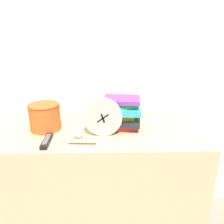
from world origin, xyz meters
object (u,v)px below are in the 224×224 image
object	(u,v)px
tv_remote	(47,141)
crumpled_paper_ball	(78,133)
book_stack	(120,113)
desk_clock	(103,117)
pen	(82,144)
basket	(45,116)

from	to	relation	value
tv_remote	crumpled_paper_ball	world-z (taller)	crumpled_paper_ball
book_stack	crumpled_paper_ball	xyz separation A→B (m)	(-0.24, -0.15, -0.07)
book_stack	tv_remote	distance (m)	0.46
book_stack	crumpled_paper_ball	bearing A→B (deg)	-148.62
tv_remote	desk_clock	bearing A→B (deg)	16.94
book_stack	pen	xyz separation A→B (m)	(-0.21, -0.23, -0.09)
desk_clock	tv_remote	size ratio (longest dim) A/B	1.28
desk_clock	book_stack	size ratio (longest dim) A/B	0.81
desk_clock	tv_remote	world-z (taller)	desk_clock
book_stack	basket	distance (m)	0.46
book_stack	tv_remote	xyz separation A→B (m)	(-0.40, -0.20, -0.08)
desk_clock	pen	xyz separation A→B (m)	(-0.11, -0.11, -0.10)
crumpled_paper_ball	tv_remote	bearing A→B (deg)	-160.62
desk_clock	book_stack	distance (m)	0.15
pen	crumpled_paper_ball	bearing A→B (deg)	110.16
crumpled_paper_ball	desk_clock	bearing A→B (deg)	14.00
desk_clock	basket	world-z (taller)	desk_clock
tv_remote	crumpled_paper_ball	xyz separation A→B (m)	(0.16, 0.06, 0.02)
basket	pen	xyz separation A→B (m)	(0.24, -0.20, -0.08)
basket	desk_clock	bearing A→B (deg)	-13.77
basket	tv_remote	xyz separation A→B (m)	(0.05, -0.18, -0.08)
book_stack	tv_remote	size ratio (longest dim) A/B	1.58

